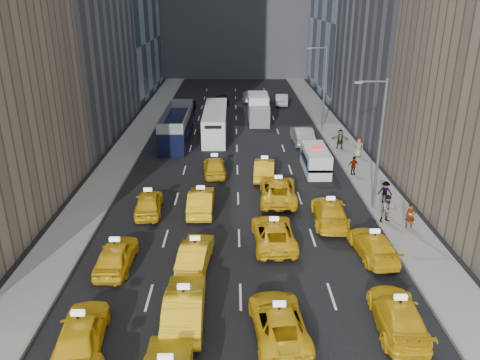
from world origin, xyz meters
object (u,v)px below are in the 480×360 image
at_px(city_bus, 215,122).
at_px(box_truck, 258,109).
at_px(nypd_van, 316,160).
at_px(double_decker, 177,126).
at_px(pedestrian_0, 410,216).

relative_size(city_bus, box_truck, 1.64).
height_order(nypd_van, double_decker, double_decker).
height_order(double_decker, pedestrian_0, double_decker).
distance_m(nypd_van, pedestrian_0, 11.49).
xyz_separation_m(nypd_van, pedestrian_0, (4.20, -10.69, 0.00)).
bearing_deg(box_truck, city_bus, -132.57).
xyz_separation_m(nypd_van, box_truck, (-3.96, 16.75, 0.52)).
bearing_deg(double_decker, box_truck, 39.22).
bearing_deg(nypd_van, pedestrian_0, -74.08).
height_order(double_decker, box_truck, double_decker).
distance_m(double_decker, city_bus, 4.32).
relative_size(nypd_van, double_decker, 0.47).
height_order(nypd_van, city_bus, city_bus).
xyz_separation_m(double_decker, pedestrian_0, (16.77, -19.65, -0.58)).
bearing_deg(city_bus, nypd_van, -49.80).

